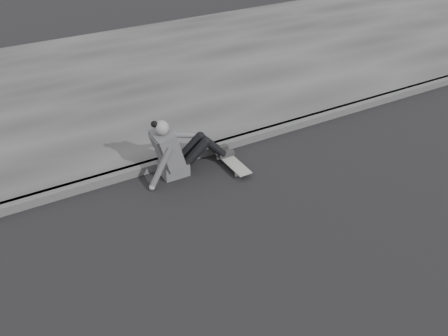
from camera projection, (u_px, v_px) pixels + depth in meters
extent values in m
plane|color=black|center=(428.00, 208.00, 6.34)|extent=(80.00, 80.00, 0.00)
cube|color=#454545|center=(304.00, 122.00, 8.19)|extent=(24.00, 0.16, 0.12)
cube|color=#393939|center=(215.00, 63.00, 10.39)|extent=(24.00, 6.00, 0.12)
cylinder|color=#979792|center=(237.00, 175.00, 6.93)|extent=(0.03, 0.05, 0.05)
cylinder|color=#979792|center=(246.00, 172.00, 6.99)|extent=(0.03, 0.05, 0.05)
cylinder|color=#979792|center=(218.00, 158.00, 7.30)|extent=(0.03, 0.05, 0.05)
cylinder|color=#979792|center=(227.00, 155.00, 7.37)|extent=(0.03, 0.05, 0.05)
cube|color=#28282A|center=(241.00, 172.00, 6.94)|extent=(0.16, 0.04, 0.03)
cube|color=#28282A|center=(223.00, 155.00, 7.32)|extent=(0.16, 0.04, 0.03)
cube|color=gray|center=(232.00, 162.00, 7.12)|extent=(0.20, 0.78, 0.02)
cube|color=#49494B|center=(173.00, 168.00, 6.96)|extent=(0.36, 0.34, 0.18)
cube|color=#49494B|center=(167.00, 148.00, 6.74)|extent=(0.37, 0.40, 0.57)
cube|color=#49494B|center=(158.00, 143.00, 6.63)|extent=(0.14, 0.30, 0.20)
cylinder|color=gray|center=(163.00, 134.00, 6.59)|extent=(0.09, 0.09, 0.08)
sphere|color=gray|center=(162.00, 128.00, 6.54)|extent=(0.20, 0.20, 0.20)
sphere|color=black|center=(154.00, 124.00, 6.48)|extent=(0.09, 0.09, 0.09)
cylinder|color=black|center=(196.00, 153.00, 6.92)|extent=(0.43, 0.13, 0.39)
cylinder|color=black|center=(190.00, 147.00, 7.05)|extent=(0.43, 0.13, 0.39)
cylinder|color=black|center=(215.00, 148.00, 7.05)|extent=(0.35, 0.11, 0.36)
cylinder|color=black|center=(209.00, 142.00, 7.18)|extent=(0.35, 0.11, 0.36)
sphere|color=black|center=(206.00, 142.00, 6.91)|extent=(0.13, 0.13, 0.13)
sphere|color=black|center=(200.00, 136.00, 7.05)|extent=(0.13, 0.13, 0.13)
cube|color=#292929|center=(226.00, 154.00, 7.21)|extent=(0.24, 0.08, 0.07)
cube|color=#292929|center=(220.00, 149.00, 7.34)|extent=(0.24, 0.08, 0.07)
cylinder|color=#49494B|center=(161.00, 168.00, 6.58)|extent=(0.38, 0.08, 0.58)
sphere|color=gray|center=(152.00, 187.00, 6.65)|extent=(0.08, 0.08, 0.08)
cylinder|color=#49494B|center=(178.00, 135.00, 6.93)|extent=(0.48, 0.08, 0.21)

